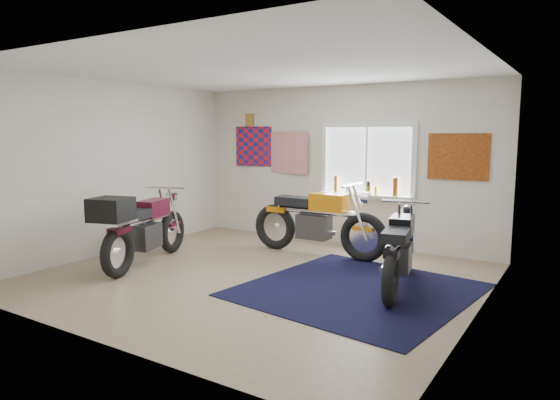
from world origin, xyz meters
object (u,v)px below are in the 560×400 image
Objects in this scene: navy_rug at (357,290)px; yellow_triumph at (317,223)px; black_chrome_bike at (399,252)px; maroon_tourer at (140,228)px.

yellow_triumph is (-1.27, 1.31, 0.51)m from navy_rug.
yellow_triumph is at bearing 47.82° from black_chrome_bike.
navy_rug is 1.22× the size of maroon_tourer.
navy_rug is 1.12× the size of yellow_triumph.
navy_rug is 1.30× the size of black_chrome_bike.
black_chrome_bike is at bearing -30.65° from yellow_triumph.
black_chrome_bike is (0.40, 0.33, 0.45)m from navy_rug.
black_chrome_bike is at bearing -89.99° from maroon_tourer.
navy_rug is at bearing -46.06° from yellow_triumph.
maroon_tourer is at bearing -167.86° from navy_rug.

